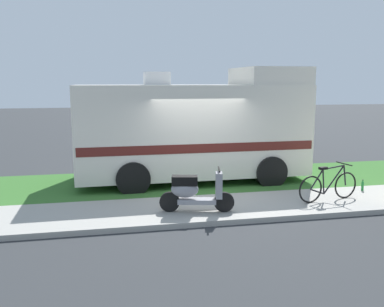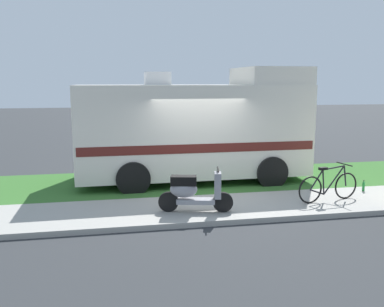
% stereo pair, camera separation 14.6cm
% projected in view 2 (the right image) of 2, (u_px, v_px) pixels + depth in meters
% --- Properties ---
extents(ground_plane, '(80.00, 80.00, 0.00)m').
position_uv_depth(ground_plane, '(203.00, 197.00, 10.69)').
color(ground_plane, '#2D3033').
extents(sidewalk, '(24.00, 2.00, 0.12)m').
position_uv_depth(sidewalk, '(214.00, 209.00, 9.52)').
color(sidewalk, '#9E9B93').
rests_on(sidewalk, ground).
extents(grass_strip, '(24.00, 3.40, 0.08)m').
position_uv_depth(grass_strip, '(192.00, 182.00, 12.14)').
color(grass_strip, '#336628').
rests_on(grass_strip, ground).
extents(motorhome_rv, '(6.59, 2.69, 3.35)m').
position_uv_depth(motorhome_rv, '(195.00, 128.00, 12.12)').
color(motorhome_rv, silver).
rests_on(motorhome_rv, ground).
extents(scooter, '(1.62, 0.62, 0.97)m').
position_uv_depth(scooter, '(193.00, 191.00, 9.04)').
color(scooter, black).
rests_on(scooter, ground).
extents(bicycle, '(1.68, 0.52, 0.88)m').
position_uv_depth(bicycle, '(328.00, 186.00, 9.86)').
color(bicycle, black).
rests_on(bicycle, ground).
extents(pickup_truck_near, '(5.52, 2.38, 1.88)m').
position_uv_depth(pickup_truck_near, '(234.00, 130.00, 17.06)').
color(pickup_truck_near, '#1E2328').
rests_on(pickup_truck_near, ground).
extents(bottle_green, '(0.06, 0.06, 0.29)m').
position_uv_depth(bottle_green, '(363.00, 186.00, 10.80)').
color(bottle_green, '#19722D').
rests_on(bottle_green, ground).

